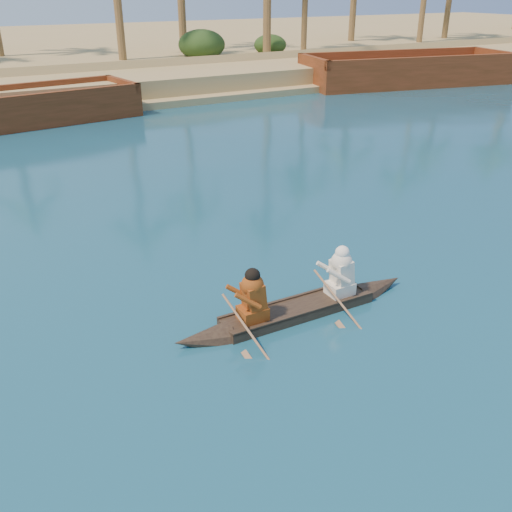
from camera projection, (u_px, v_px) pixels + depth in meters
sandy_embankment at (91, 51)px, 50.41m from camera, size 150.00×51.00×1.50m
shrub_cluster at (151, 62)px, 38.03m from camera, size 100.00×6.00×2.40m
canoe at (298, 302)px, 11.16m from camera, size 5.22×0.73×1.44m
barge_mid at (16, 110)px, 26.36m from camera, size 11.38×5.09×1.83m
barge_right at (407, 71)px, 36.94m from camera, size 14.19×7.10×2.26m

